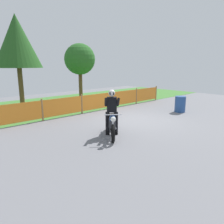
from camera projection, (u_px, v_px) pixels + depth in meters
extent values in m
cube|color=slate|center=(137.00, 120.00, 10.10)|extent=(24.00, 24.00, 0.02)
cube|color=#427A33|center=(67.00, 103.00, 14.66)|extent=(24.00, 6.86, 0.01)
cylinder|color=olive|center=(42.00, 110.00, 9.88)|extent=(0.08, 0.08, 1.05)
cylinder|color=olive|center=(82.00, 104.00, 11.35)|extent=(0.08, 0.08, 1.05)
cylinder|color=olive|center=(112.00, 99.00, 12.82)|extent=(0.08, 0.08, 1.05)
cylinder|color=olive|center=(136.00, 96.00, 14.29)|extent=(0.08, 0.08, 1.05)
cylinder|color=olive|center=(156.00, 93.00, 15.75)|extent=(0.08, 0.08, 1.05)
cube|color=orange|center=(18.00, 113.00, 9.14)|extent=(2.14, 0.02, 0.85)
cube|color=orange|center=(63.00, 106.00, 10.61)|extent=(2.14, 0.02, 0.85)
cube|color=orange|center=(98.00, 101.00, 12.08)|extent=(2.14, 0.02, 0.85)
cube|color=orange|center=(125.00, 97.00, 13.55)|extent=(2.14, 0.02, 0.85)
cube|color=orange|center=(147.00, 94.00, 15.02)|extent=(2.14, 0.02, 0.85)
cylinder|color=brown|center=(21.00, 88.00, 13.04)|extent=(0.28, 0.28, 2.40)
cone|color=#23511E|center=(17.00, 41.00, 12.44)|extent=(2.76, 2.76, 3.07)
cylinder|color=brown|center=(81.00, 84.00, 16.36)|extent=(0.28, 0.28, 2.19)
sphere|color=#286023|center=(80.00, 59.00, 15.95)|extent=(2.32, 2.32, 2.32)
torus|color=black|center=(113.00, 133.00, 7.15)|extent=(0.49, 0.56, 0.63)
cylinder|color=silver|center=(113.00, 133.00, 7.15)|extent=(0.13, 0.14, 0.14)
torus|color=black|center=(111.00, 122.00, 8.50)|extent=(0.49, 0.56, 0.63)
cylinder|color=silver|center=(111.00, 122.00, 8.50)|extent=(0.13, 0.14, 0.14)
cube|color=#38383D|center=(112.00, 122.00, 7.83)|extent=(0.56, 0.61, 0.32)
ellipsoid|color=navy|center=(112.00, 118.00, 7.56)|extent=(0.51, 0.55, 0.22)
cube|color=black|center=(112.00, 116.00, 8.03)|extent=(0.52, 0.56, 0.10)
cube|color=silver|center=(111.00, 114.00, 8.42)|extent=(0.35, 0.37, 0.04)
cylinder|color=silver|center=(113.00, 125.00, 7.15)|extent=(0.19, 0.21, 0.56)
sphere|color=white|center=(113.00, 119.00, 6.94)|extent=(0.25, 0.25, 0.18)
cylinder|color=silver|center=(113.00, 115.00, 7.11)|extent=(0.48, 0.40, 0.03)
cylinder|color=silver|center=(115.00, 126.00, 8.18)|extent=(0.40, 0.46, 0.07)
cylinder|color=black|center=(116.00, 123.00, 8.00)|extent=(0.21, 0.21, 0.86)
cube|color=black|center=(116.00, 132.00, 8.08)|extent=(0.25, 0.27, 0.12)
cylinder|color=black|center=(108.00, 123.00, 7.98)|extent=(0.21, 0.21, 0.86)
cube|color=black|center=(108.00, 132.00, 8.07)|extent=(0.25, 0.27, 0.12)
cube|color=black|center=(112.00, 105.00, 7.84)|extent=(0.43, 0.41, 0.56)
cylinder|color=black|center=(118.00, 102.00, 7.65)|extent=(0.39, 0.44, 0.38)
cylinder|color=black|center=(106.00, 102.00, 7.63)|extent=(0.39, 0.44, 0.38)
sphere|color=white|center=(112.00, 93.00, 7.75)|extent=(0.35, 0.35, 0.25)
cube|color=black|center=(112.00, 93.00, 7.65)|extent=(0.16, 0.14, 0.08)
cylinder|color=navy|center=(180.00, 104.00, 11.77)|extent=(0.58, 0.58, 0.88)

